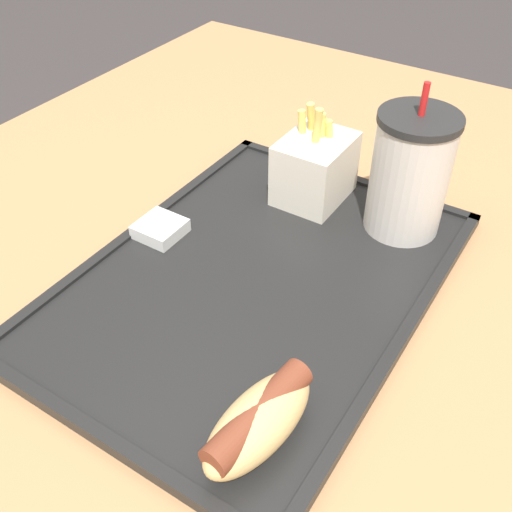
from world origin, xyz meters
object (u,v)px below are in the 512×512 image
(fries_carton, at_px, (312,166))
(sauce_cup_mayo, at_px, (160,228))
(hot_dog_far, at_px, (259,420))
(soda_cup, at_px, (410,174))

(fries_carton, xyz_separation_m, sauce_cup_mayo, (0.16, -0.11, -0.03))
(hot_dog_far, bearing_deg, soda_cup, -177.62)
(hot_dog_far, xyz_separation_m, sauce_cup_mayo, (-0.16, -0.24, -0.02))
(hot_dog_far, distance_m, fries_carton, 0.35)
(hot_dog_far, relative_size, fries_carton, 1.01)
(hot_dog_far, relative_size, sauce_cup_mayo, 2.49)
(soda_cup, height_order, hot_dog_far, soda_cup)
(soda_cup, xyz_separation_m, sauce_cup_mayo, (0.16, -0.22, -0.06))
(hot_dog_far, xyz_separation_m, fries_carton, (-0.33, -0.13, 0.02))
(hot_dog_far, distance_m, sauce_cup_mayo, 0.29)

